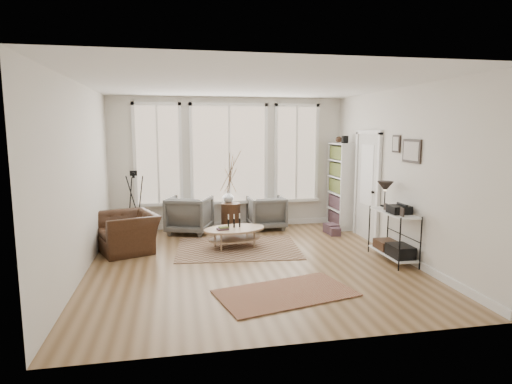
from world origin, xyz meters
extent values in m
plane|color=olive|center=(0.00, 0.00, 0.00)|extent=(5.50, 5.50, 0.00)
plane|color=white|center=(0.00, 0.00, 2.90)|extent=(5.50, 5.50, 0.00)
cube|color=silver|center=(0.00, 2.75, 1.45)|extent=(5.20, 0.04, 2.90)
cube|color=silver|center=(0.00, -2.75, 1.45)|extent=(5.20, 0.04, 2.90)
cube|color=silver|center=(-2.60, 0.00, 1.45)|extent=(0.04, 5.50, 2.90)
cube|color=silver|center=(2.60, 0.00, 1.45)|extent=(0.04, 5.50, 2.90)
cube|color=white|center=(0.00, 2.74, 0.06)|extent=(5.10, 0.04, 0.12)
cube|color=white|center=(2.58, 0.00, 0.06)|extent=(0.03, 5.40, 0.12)
cube|color=tan|center=(0.00, 2.73, 1.65)|extent=(1.60, 0.03, 2.10)
cube|color=tan|center=(-1.55, 2.73, 1.65)|extent=(0.90, 0.03, 2.10)
cube|color=tan|center=(1.55, 2.73, 1.65)|extent=(0.90, 0.03, 2.10)
cube|color=white|center=(0.00, 2.71, 1.65)|extent=(1.74, 0.06, 2.24)
cube|color=white|center=(-1.55, 2.71, 1.65)|extent=(1.04, 0.06, 2.24)
cube|color=white|center=(1.55, 2.71, 1.65)|extent=(1.04, 0.06, 2.24)
cube|color=white|center=(0.00, 2.69, 0.57)|extent=(4.10, 0.12, 0.06)
cube|color=silver|center=(2.58, 1.15, 1.05)|extent=(0.04, 0.88, 2.10)
cube|color=white|center=(2.56, 1.15, 1.30)|extent=(0.01, 0.55, 1.20)
cube|color=white|center=(2.56, 0.66, 1.05)|extent=(0.06, 0.08, 2.18)
cube|color=white|center=(2.56, 1.64, 1.05)|extent=(0.06, 0.08, 2.18)
cube|color=white|center=(2.56, 1.15, 2.14)|extent=(0.06, 1.06, 0.08)
sphere|color=black|center=(2.53, 0.82, 1.00)|extent=(0.06, 0.06, 0.06)
cube|color=white|center=(2.43, 1.81, 0.95)|extent=(0.30, 0.03, 1.90)
cube|color=white|center=(2.43, 2.63, 0.95)|extent=(0.30, 0.03, 1.90)
cube|color=white|center=(2.58, 2.23, 0.95)|extent=(0.02, 0.85, 1.90)
cube|color=white|center=(2.43, 2.23, 0.95)|extent=(0.30, 0.81, 1.90)
cube|color=brown|center=(2.43, 2.23, 0.95)|extent=(0.24, 0.75, 1.76)
cube|color=black|center=(2.43, 2.02, 1.98)|extent=(0.12, 0.10, 0.16)
sphere|color=#392114|center=(2.43, 2.38, 1.97)|extent=(0.14, 0.14, 0.14)
cube|color=white|center=(2.38, -0.30, 0.12)|extent=(0.37, 1.07, 0.03)
cube|color=white|center=(2.38, -0.30, 0.82)|extent=(0.37, 1.07, 0.02)
cylinder|color=black|center=(2.20, -0.83, 0.42)|extent=(0.02, 0.02, 0.85)
cylinder|color=black|center=(2.56, -0.83, 0.42)|extent=(0.02, 0.02, 0.85)
cylinder|color=black|center=(2.20, 0.23, 0.42)|extent=(0.02, 0.02, 0.85)
cylinder|color=black|center=(2.56, 0.23, 0.42)|extent=(0.02, 0.02, 0.85)
cylinder|color=black|center=(2.38, 0.05, 0.88)|extent=(0.14, 0.14, 0.02)
cylinder|color=black|center=(2.38, 0.05, 1.01)|extent=(0.02, 0.02, 0.30)
cone|color=black|center=(2.38, 0.05, 1.21)|extent=(0.28, 0.28, 0.18)
cube|color=black|center=(2.38, -0.45, 0.91)|extent=(0.32, 0.30, 0.13)
cube|color=black|center=(2.38, -0.55, 0.23)|extent=(0.32, 0.45, 0.20)
cube|color=#392114|center=(2.38, -0.08, 0.21)|extent=(0.32, 0.40, 0.16)
cube|color=black|center=(2.28, -0.72, 0.91)|extent=(0.02, 0.10, 0.14)
cube|color=black|center=(2.28, -0.18, 0.91)|extent=(0.02, 0.10, 0.12)
cube|color=black|center=(2.58, -0.40, 1.85)|extent=(0.03, 0.52, 0.38)
cube|color=silver|center=(2.56, -0.40, 1.85)|extent=(0.01, 0.44, 0.30)
cube|color=black|center=(2.58, 0.10, 1.95)|extent=(0.03, 0.24, 0.30)
cube|color=silver|center=(2.56, 0.10, 1.95)|extent=(0.01, 0.18, 0.24)
cube|color=brown|center=(-0.08, 0.91, 0.01)|extent=(2.37, 1.86, 0.01)
cube|color=maroon|center=(0.22, -1.41, 0.01)|extent=(1.99, 1.40, 0.01)
ellipsoid|color=#A3825F|center=(-0.13, 0.99, 0.17)|extent=(1.11, 0.83, 0.03)
ellipsoid|color=#A3825F|center=(-0.13, 0.99, 0.35)|extent=(1.30, 0.97, 0.04)
cylinder|color=#A3825F|center=(-0.46, 0.81, 0.17)|extent=(0.03, 0.03, 0.33)
cylinder|color=#A3825F|center=(0.19, 0.81, 0.17)|extent=(0.03, 0.03, 0.33)
cylinder|color=#A3825F|center=(-0.46, 1.18, 0.17)|extent=(0.03, 0.03, 0.33)
cylinder|color=#A3825F|center=(0.19, 1.18, 0.17)|extent=(0.03, 0.03, 0.33)
cylinder|color=black|center=(-0.25, 1.04, 0.45)|extent=(0.03, 0.03, 0.17)
cylinder|color=black|center=(-0.13, 1.04, 0.45)|extent=(0.03, 0.03, 0.17)
cylinder|color=black|center=(-0.02, 1.04, 0.45)|extent=(0.03, 0.03, 0.17)
cube|color=#294B29|center=(-0.36, 0.91, 0.40)|extent=(0.20, 0.15, 0.06)
imported|color=#5F5E5A|center=(-0.92, 2.31, 0.40)|extent=(1.10, 1.12, 0.80)
imported|color=#5F5E5A|center=(0.78, 2.40, 0.36)|extent=(0.80, 0.82, 0.73)
cylinder|color=#392114|center=(-0.03, 2.28, 0.31)|extent=(0.41, 0.41, 0.62)
imported|color=silver|center=(-0.07, 2.41, 0.75)|extent=(0.30, 0.30, 0.26)
imported|color=#392114|center=(-2.07, 1.12, 0.35)|extent=(1.35, 1.27, 0.70)
cylinder|color=black|center=(-2.01, 2.02, 1.27)|extent=(0.06, 0.06, 0.06)
cube|color=black|center=(-2.01, 2.02, 1.33)|extent=(0.15, 0.12, 0.10)
cylinder|color=black|center=(-2.01, 1.94, 1.33)|extent=(0.06, 0.08, 0.06)
cube|color=brown|center=(2.05, 1.71, 0.10)|extent=(0.28, 0.34, 0.20)
cube|color=brown|center=(2.05, 1.52, 0.09)|extent=(0.23, 0.28, 0.17)
camera|label=1|loc=(-1.21, -6.74, 2.20)|focal=30.00mm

